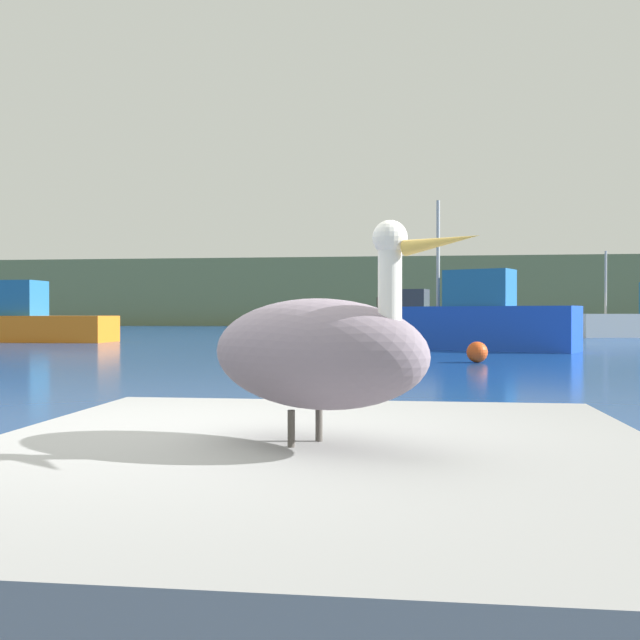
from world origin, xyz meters
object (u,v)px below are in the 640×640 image
Objects in this scene: pelican at (317,352)px; mooring_buoy at (477,352)px; fishing_boat_blue at (485,320)px; fishing_boat_green at (416,318)px; fishing_boat_orange at (28,322)px.

pelican is 15.31m from mooring_buoy.
fishing_boat_blue is 6.27m from mooring_buoy.
fishing_boat_green reaches higher than pelican.
fishing_boat_blue reaches higher than pelican.
fishing_boat_green reaches higher than fishing_boat_orange.
fishing_boat_green reaches higher than fishing_boat_blue.
mooring_buoy is at bearing 114.73° from pelican.
fishing_boat_blue is 11.30× the size of mooring_buoy.
pelican is at bearing 121.32° from fishing_boat_orange.
fishing_boat_orange is at bearing 10.70° from fishing_boat_blue.
fishing_boat_orange is (-15.74, 26.16, -0.19)m from pelican.
mooring_buoy is at bearing 148.50° from fishing_boat_orange.
pelican is at bearing 104.21° from fishing_boat_green.
fishing_boat_blue is (18.58, -4.84, 0.12)m from fishing_boat_orange.
fishing_boat_orange is 1.18× the size of fishing_boat_blue.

